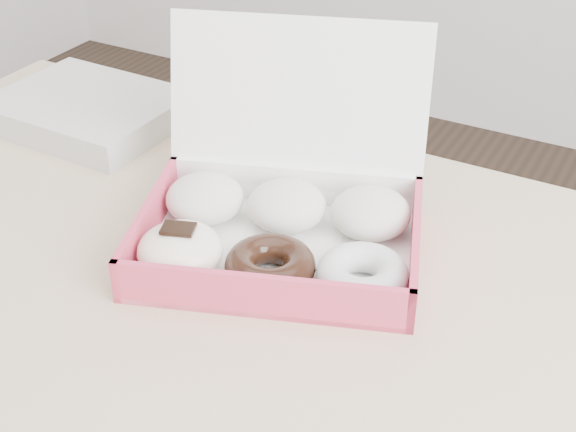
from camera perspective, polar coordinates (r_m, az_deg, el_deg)
The scene contains 3 objects.
table at distance 0.82m, azimuth -4.79°, elevation -11.31°, with size 1.20×0.80×0.75m.
donut_box at distance 0.84m, azimuth -0.67°, elevation -0.19°, with size 0.36×0.34×0.21m.
newspapers at distance 1.14m, azimuth -14.06°, elevation 7.31°, with size 0.24×0.19×0.04m, color silver.
Camera 1 is at (0.34, -0.48, 1.24)m, focal length 50.00 mm.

